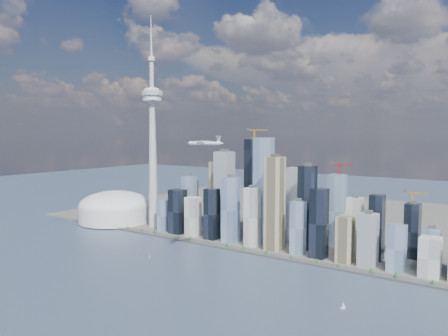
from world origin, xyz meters
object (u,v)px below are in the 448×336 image
Objects in this scene: needle_tower at (153,139)px; dome_stadium at (115,208)px; sailboat_west at (150,256)px; airplane at (205,143)px; sailboat_east at (343,306)px.

dome_stadium is (-140.00, -10.00, -196.40)m from needle_tower.
airplane is at bearing 29.17° from sailboat_west.
sailboat_west is 414.04m from sailboat_east.
dome_stadium is 18.93× the size of sailboat_east.
dome_stadium is 19.80× the size of sailboat_west.
needle_tower is at bearing 154.68° from sailboat_west.
airplane is at bearing -21.47° from dome_stadium.
sailboat_east is (740.96, -223.89, -36.05)m from dome_stadium.
sailboat_west is 0.96× the size of sailboat_east.
needle_tower is 54.50× the size of sailboat_west.
sailboat_east is (600.96, -233.89, -232.45)m from needle_tower.
airplane is 6.40× the size of sailboat_east.
sailboat_east is at bearing -16.81° from dome_stadium.
needle_tower is 241.40m from dome_stadium.
needle_tower reaches higher than sailboat_east.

